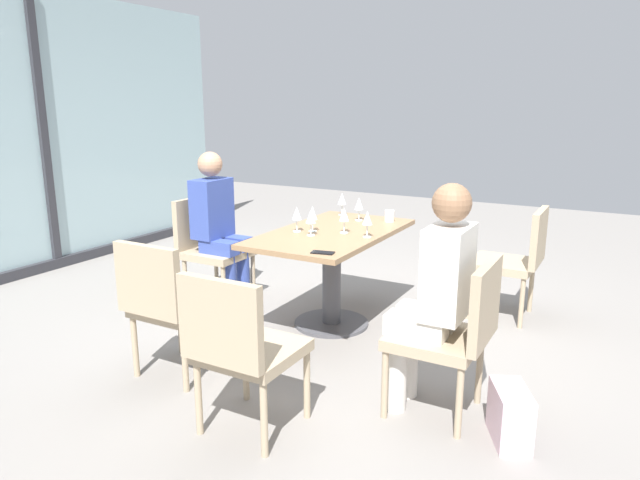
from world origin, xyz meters
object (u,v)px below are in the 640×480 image
Objects in this scene: wine_glass_0 at (313,214)px; cell_phone_on_table at (323,253)px; chair_near_window at (209,243)px; person_near_window at (218,221)px; chair_front_left at (454,329)px; person_front_left at (436,289)px; handbag_0 at (510,415)px; wine_glass_1 at (359,204)px; wine_glass_6 at (344,215)px; wine_glass_3 at (367,219)px; wine_glass_5 at (311,217)px; chair_side_end at (241,344)px; chair_far_left at (168,300)px; dining_table_main at (332,256)px; wine_glass_2 at (342,199)px; chair_front_right at (516,256)px; coffee_cup at (390,216)px; wine_glass_4 at (297,214)px.

wine_glass_0 reaches higher than cell_phone_on_table.
chair_near_window is 0.69× the size of person_near_window.
person_front_left is at bearing 90.00° from chair_front_left.
wine_glass_1 is at bearing 21.80° from handbag_0.
wine_glass_6 is (-0.02, -1.16, 0.16)m from person_near_window.
wine_glass_3 is 0.40m from wine_glass_5.
chair_side_end is 0.69× the size of person_near_window.
wine_glass_3 reaches higher than chair_near_window.
chair_near_window is at bearing 55.93° from cell_phone_on_table.
wine_glass_5 is at bearing 62.99° from chair_front_left.
chair_near_window and chair_far_left have the same top height.
chair_far_left is 1.77m from wine_glass_1.
chair_near_window is 0.69× the size of person_front_left.
handbag_0 is (-0.92, -2.55, -0.56)m from person_near_window.
chair_side_end is 4.70× the size of wine_glass_3.
chair_front_left is 4.70× the size of wine_glass_0.
wine_glass_0 is at bearing -16.60° from chair_far_left.
handbag_0 is (-0.92, -1.50, -0.40)m from dining_table_main.
wine_glass_5 is (0.63, 1.23, 0.37)m from chair_front_left.
wine_glass_3 is at bearing -18.20° from cell_phone_on_table.
chair_front_left is 4.70× the size of wine_glass_3.
chair_side_end is 1.05m from person_front_left.
wine_glass_2 is at bearing 44.42° from chair_front_left.
chair_front_right is at bearing 0.00° from chair_front_left.
wine_glass_3 is at bearing -68.65° from wine_glass_5.
chair_near_window is at bearing 85.51° from wine_glass_0.
chair_front_left is 1.66m from coffee_cup.
dining_table_main is 15.37× the size of coffee_cup.
cell_phone_on_table is (-1.16, -0.46, -0.13)m from wine_glass_2.
cell_phone_on_table is at bearing 146.94° from chair_front_right.
coffee_cup is at bearing -13.68° from wine_glass_6.
chair_near_window is 2.38m from person_front_left.
wine_glass_6 reaches higher than chair_near_window.
wine_glass_2 and wine_glass_4 have the same top height.
wine_glass_0 is at bearing -94.49° from chair_near_window.
wine_glass_0 is at bearing 125.37° from chair_front_right.
wine_glass_2 is 2.39m from handbag_0.
wine_glass_2 is 0.82m from wine_glass_3.
wine_glass_6 is (-0.45, -0.10, 0.00)m from wine_glass_1.
wine_glass_5 is (-0.14, 0.37, 0.00)m from wine_glass_3.
chair_side_end is at bearing -178.13° from coffee_cup.
handbag_0 is at bearing -114.49° from wine_glass_4.
chair_near_window is at bearing 110.31° from coffee_cup.
wine_glass_6 is 1.28× the size of cell_phone_on_table.
wine_glass_3 is at bearing 135.86° from chair_front_right.
dining_table_main is 7.48× the size of wine_glass_4.
chair_front_left is at bearing 48.11° from handbag_0.
chair_front_left is at bearing -110.42° from person_near_window.
wine_glass_4 is 0.16m from wine_glass_5.
chair_near_window is 2.90× the size of handbag_0.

